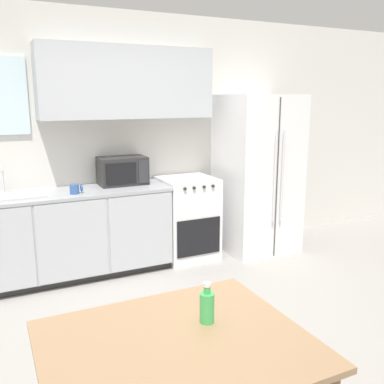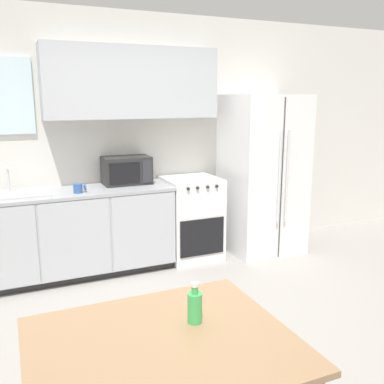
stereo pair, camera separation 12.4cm
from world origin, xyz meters
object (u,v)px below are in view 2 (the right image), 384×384
(dining_table, at_px, (162,362))
(drink_bottle, at_px, (195,306))
(oven_range, at_px, (191,218))
(coffee_mug, at_px, (79,188))
(refrigerator, at_px, (262,174))
(microwave, at_px, (127,170))

(dining_table, relative_size, drink_bottle, 5.73)
(oven_range, xyz_separation_m, dining_table, (-1.32, -2.72, 0.20))
(coffee_mug, height_order, drink_bottle, coffee_mug)
(oven_range, xyz_separation_m, refrigerator, (0.88, -0.09, 0.46))
(dining_table, bearing_deg, refrigerator, 50.22)
(coffee_mug, xyz_separation_m, dining_table, (-0.07, -2.59, -0.27))
(oven_range, bearing_deg, microwave, 170.76)
(drink_bottle, bearing_deg, refrigerator, 51.82)
(oven_range, height_order, refrigerator, refrigerator)
(drink_bottle, bearing_deg, oven_range, 66.89)
(refrigerator, distance_m, microwave, 1.60)
(coffee_mug, bearing_deg, microwave, 24.06)
(dining_table, bearing_deg, drink_bottle, 25.99)
(coffee_mug, xyz_separation_m, drink_bottle, (0.13, -2.50, -0.09))
(oven_range, distance_m, microwave, 0.92)
(microwave, distance_m, drink_bottle, 2.78)
(refrigerator, bearing_deg, microwave, 172.66)
(oven_range, relative_size, refrigerator, 0.50)
(dining_table, xyz_separation_m, drink_bottle, (0.20, 0.10, 0.18))
(dining_table, bearing_deg, microwave, 77.79)
(microwave, bearing_deg, oven_range, -9.24)
(refrigerator, distance_m, dining_table, 3.44)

